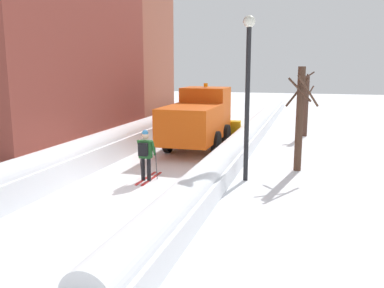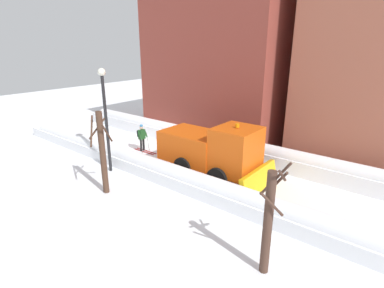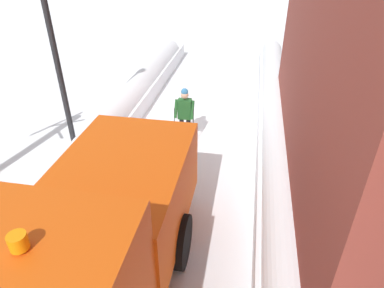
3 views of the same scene
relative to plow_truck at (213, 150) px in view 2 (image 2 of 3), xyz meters
name	(u,v)px [view 2 (image 2 of 3)]	position (x,y,z in m)	size (l,w,h in m)	color
ground_plane	(270,189)	(-0.50, 3.12, -1.48)	(80.00, 80.00, 0.00)	white
snowbank_left	(292,162)	(-3.13, 3.12, -0.87)	(1.10, 36.00, 1.29)	white
snowbank_right	(244,201)	(2.12, 3.12, -1.00)	(1.10, 36.00, 1.07)	white
building_brick_near	(230,58)	(-7.53, -3.91, 4.26)	(8.75, 10.01, 11.46)	brown
building_brick_mid	(384,5)	(-7.53, 5.47, 7.21)	(6.68, 6.95, 17.37)	#9E5642
plow_truck	(213,150)	(0.00, 0.00, 0.00)	(3.20, 5.98, 3.12)	#DB510F
skier	(142,136)	(-0.29, -5.86, -0.48)	(0.62, 1.80, 1.81)	black
traffic_light_pole	(212,101)	(-4.08, -2.99, 1.66)	(0.28, 0.42, 4.47)	black
street_lamp	(105,109)	(3.05, -4.81, 2.04)	(0.40, 0.40, 5.60)	black
bare_tree_near	(102,152)	(4.75, -2.88, 0.58)	(1.23, 1.25, 3.95)	#483023
bare_tree_mid	(269,220)	(4.84, 5.39, 0.35)	(0.86, 0.91, 3.69)	#483126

